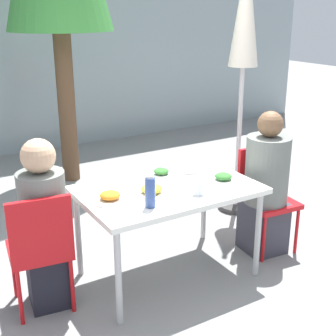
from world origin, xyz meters
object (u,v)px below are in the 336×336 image
object	(u,v)px
chair_right	(264,190)
person_left	(45,228)
closed_umbrella	(245,28)
person_right	(266,188)
chair_left	(40,244)
salad_bowl	(188,168)
bottle	(150,192)
drinking_cup	(198,189)

from	to	relation	value
chair_right	person_left	bearing A→B (deg)	1.38
closed_umbrella	person_right	bearing A→B (deg)	-114.14
chair_left	person_right	world-z (taller)	person_right
person_left	closed_umbrella	world-z (taller)	closed_umbrella
chair_left	closed_umbrella	size ratio (longest dim) A/B	0.35
chair_right	salad_bowl	xyz separation A→B (m)	(-0.63, 0.22, 0.25)
chair_right	closed_umbrella	xyz separation A→B (m)	(0.30, 0.72, 1.29)
chair_right	closed_umbrella	distance (m)	1.50
closed_umbrella	bottle	xyz separation A→B (m)	(-1.53, -0.96, -0.96)
person_left	chair_right	xyz separation A→B (m)	(1.84, -0.12, -0.07)
person_left	closed_umbrella	bearing A→B (deg)	22.97
chair_left	chair_right	size ratio (longest dim) A/B	1.00
person_right	person_left	bearing A→B (deg)	-1.14
closed_umbrella	salad_bowl	size ratio (longest dim) A/B	13.95
person_right	drinking_cup	xyz separation A→B (m)	(-0.78, -0.15, 0.20)
drinking_cup	salad_bowl	xyz separation A→B (m)	(0.21, 0.45, -0.02)
drinking_cup	closed_umbrella	bearing A→B (deg)	39.70
bottle	drinking_cup	xyz separation A→B (m)	(0.39, 0.01, -0.06)
chair_right	bottle	size ratio (longest dim) A/B	3.92
chair_left	person_right	xyz separation A→B (m)	(1.85, -0.12, 0.06)
person_left	chair_right	world-z (taller)	person_left
person_left	drinking_cup	size ratio (longest dim) A/B	14.53
drinking_cup	person_left	bearing A→B (deg)	161.16
bottle	person_left	bearing A→B (deg)	149.82
closed_umbrella	salad_bowl	distance (m)	1.48
salad_bowl	person_right	bearing A→B (deg)	-27.56
person_right	closed_umbrella	xyz separation A→B (m)	(0.36, 0.79, 1.23)
person_right	bottle	size ratio (longest dim) A/B	5.47
chair_left	closed_umbrella	distance (m)	2.64
salad_bowl	chair_left	bearing A→B (deg)	-171.89
bottle	drinking_cup	size ratio (longest dim) A/B	2.68
chair_right	drinking_cup	world-z (taller)	chair_right
chair_left	person_left	distance (m)	0.12
chair_left	salad_bowl	bearing A→B (deg)	15.40
drinking_cup	salad_bowl	world-z (taller)	drinking_cup
chair_right	person_right	world-z (taller)	person_right
person_left	chair_right	size ratio (longest dim) A/B	1.38
person_right	salad_bowl	xyz separation A→B (m)	(-0.58, 0.30, 0.19)
closed_umbrella	salad_bowl	xyz separation A→B (m)	(-0.93, -0.49, -1.04)
drinking_cup	chair_right	bearing A→B (deg)	15.07
chair_left	person_right	size ratio (longest dim) A/B	0.72
chair_left	drinking_cup	xyz separation A→B (m)	(1.06, -0.27, 0.26)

